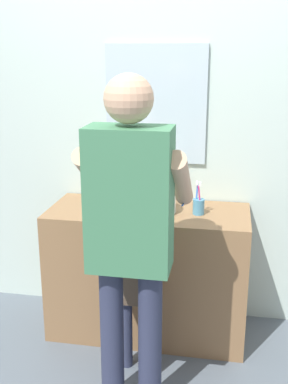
# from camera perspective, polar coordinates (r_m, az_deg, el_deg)

# --- Properties ---
(ground_plane) EXTENTS (14.00, 14.00, 0.00)m
(ground_plane) POSITION_cam_1_polar(r_m,az_deg,el_deg) (3.10, -0.53, -18.89)
(ground_plane) COLOR slate
(back_wall) EXTENTS (4.40, 0.10, 2.70)m
(back_wall) POSITION_cam_1_polar(r_m,az_deg,el_deg) (3.17, 1.56, 8.41)
(back_wall) COLOR silver
(back_wall) RESTS_ON ground
(vanity_cabinet) EXTENTS (1.26, 0.54, 0.84)m
(vanity_cabinet) POSITION_cam_1_polar(r_m,az_deg,el_deg) (3.14, 0.50, -9.48)
(vanity_cabinet) COLOR olive
(vanity_cabinet) RESTS_ON ground
(sink_basin) EXTENTS (0.35, 0.35, 0.11)m
(sink_basin) POSITION_cam_1_polar(r_m,az_deg,el_deg) (2.95, 0.46, -1.28)
(sink_basin) COLOR silver
(sink_basin) RESTS_ON vanity_cabinet
(faucet) EXTENTS (0.18, 0.14, 0.18)m
(faucet) POSITION_cam_1_polar(r_m,az_deg,el_deg) (3.14, 1.13, 0.31)
(faucet) COLOR #B7BABF
(faucet) RESTS_ON vanity_cabinet
(toothbrush_cup) EXTENTS (0.07, 0.07, 0.21)m
(toothbrush_cup) POSITION_cam_1_polar(r_m,az_deg,el_deg) (2.92, 6.55, -1.63)
(toothbrush_cup) COLOR #4C8EB2
(toothbrush_cup) RESTS_ON vanity_cabinet
(soap_bottle) EXTENTS (0.06, 0.06, 0.16)m
(soap_bottle) POSITION_cam_1_polar(r_m,az_deg,el_deg) (3.08, -6.66, -0.38)
(soap_bottle) COLOR #66B2D1
(soap_bottle) RESTS_ON vanity_cabinet
(child_toddler) EXTENTS (0.29, 0.29, 0.94)m
(child_toddler) POSITION_cam_1_polar(r_m,az_deg,el_deg) (2.73, -0.97, -10.42)
(child_toddler) COLOR #2D334C
(child_toddler) RESTS_ON ground
(adult_parent) EXTENTS (0.53, 0.56, 1.71)m
(adult_parent) POSITION_cam_1_polar(r_m,az_deg,el_deg) (2.26, -1.62, -3.43)
(adult_parent) COLOR #2D334C
(adult_parent) RESTS_ON ground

